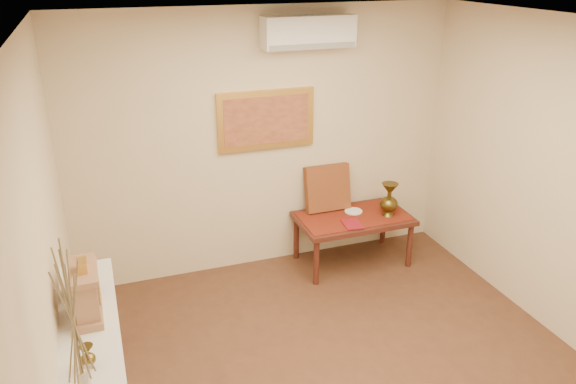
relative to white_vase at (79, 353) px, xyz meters
name	(u,v)px	position (x,y,z in m)	size (l,w,h in m)	color
ceiling	(379,32)	(1.82, 0.82, 1.19)	(4.50, 4.50, 0.00)	silver
wall_back	(266,143)	(1.82, 3.07, -0.16)	(4.00, 0.02, 2.70)	beige
wall_left	(47,294)	(-0.18, 0.82, -0.16)	(0.02, 4.50, 2.70)	beige
white_vase	(79,353)	(0.00, 0.00, 0.00)	(0.20, 0.20, 1.07)	white
candlestick	(89,383)	(0.00, 0.31, -0.43)	(0.10, 0.10, 0.21)	silver
brass_urn_small	(87,353)	(-0.01, 0.58, -0.44)	(0.09, 0.09, 0.19)	brown
table_cloth	(353,216)	(2.67, 2.70, -0.96)	(1.14, 0.59, 0.01)	maroon
brass_urn_tall	(389,196)	(3.02, 2.59, -0.74)	(0.20, 0.20, 0.44)	brown
plate	(353,211)	(2.71, 2.79, -0.95)	(0.19, 0.19, 0.01)	white
menu	(352,224)	(2.56, 2.51, -0.95)	(0.18, 0.25, 0.01)	maroon
cushion	(327,188)	(2.47, 2.96, -0.71)	(0.49, 0.10, 0.49)	#5A1612
mantel_clock	(87,293)	(0.01, 1.08, -0.36)	(0.17, 0.36, 0.41)	#A37354
wooden_chest	(85,276)	(0.00, 1.39, -0.41)	(0.16, 0.21, 0.24)	#A37354
low_table	(353,222)	(2.67, 2.70, -1.03)	(1.20, 0.70, 0.55)	#4A1F16
painting	(266,120)	(1.82, 3.04, 0.09)	(1.00, 0.06, 0.60)	gold
ac_unit	(308,32)	(2.22, 2.93, 0.93)	(0.90, 0.25, 0.30)	white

